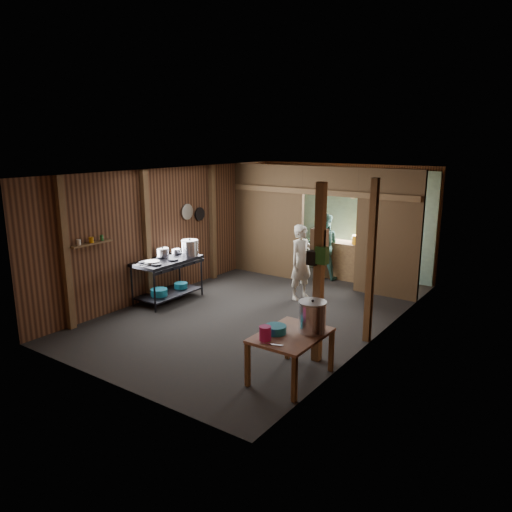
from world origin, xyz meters
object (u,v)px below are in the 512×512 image
Objects in this scene: prep_table at (291,356)px; pink_bucket at (265,333)px; gas_range at (168,280)px; stove_pot_large at (190,248)px; cook at (301,262)px; yellow_tub at (360,240)px; stock_pot at (312,317)px.

prep_table is 0.58m from pink_bucket.
stove_pot_large is at bearing 70.67° from gas_range.
yellow_tub is at bearing 3.25° from cook.
pink_bucket is 5.42m from yellow_tub.
gas_range is 4.15× the size of yellow_tub.
cook reaches higher than stove_pot_large.
stock_pot is 3.35m from cook.
stock_pot is at bearing -24.35° from stove_pot_large.
yellow_tub is 1.95m from cook.
cook reaches higher than pink_bucket.
gas_range reaches higher than prep_table.
stove_pot_large is 4.07m from pink_bucket.
stock_pot is (0.19, 0.23, 0.52)m from prep_table.
stock_pot is at bearing -17.15° from gas_range.
pink_bucket is (-0.36, -0.59, -0.11)m from stock_pot.
prep_table is at bearing -76.65° from yellow_tub.
gas_range is 2.69m from cook.
yellow_tub is at bearing 54.31° from gas_range.
yellow_tub is 0.23× the size of cook.
stock_pot is at bearing -132.20° from cook.
yellow_tub is at bearing 106.11° from stock_pot.
yellow_tub is (2.36, 3.04, -0.06)m from stove_pot_large.
gas_range is at bearing 143.12° from cook.
gas_range is at bearing 158.94° from prep_table.
pink_bucket is (3.37, -2.28, -0.27)m from stove_pot_large.
stove_pot_large is (0.17, 0.48, 0.58)m from gas_range.
yellow_tub reaches higher than prep_table.
stock_pot is 0.70m from pink_bucket.
stove_pot_large is 4.10m from stock_pot.
gas_range is at bearing -125.69° from yellow_tub.
cook is (2.12, 1.63, 0.33)m from gas_range.
stove_pot_large is 2.27m from cook.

